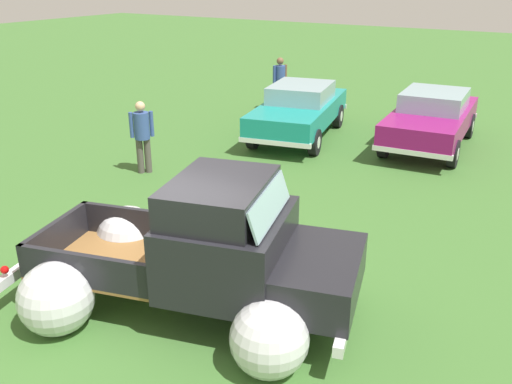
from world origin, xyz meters
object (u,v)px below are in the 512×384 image
at_px(show_car_1, 431,117).
at_px(vintage_pickup_truck, 210,262).
at_px(spectator_0, 280,81).
at_px(show_car_0, 299,109).
at_px(spectator_1, 142,133).

bearing_deg(show_car_1, vintage_pickup_truck, -7.30).
bearing_deg(spectator_0, show_car_0, 155.50).
bearing_deg(vintage_pickup_truck, spectator_0, 100.04).
xyz_separation_m(show_car_0, spectator_0, (-1.94, 2.39, 0.20)).
bearing_deg(spectator_0, show_car_1, -168.70).
distance_m(show_car_0, show_car_1, 3.45).
bearing_deg(spectator_0, spectator_1, 118.81).
height_order(spectator_0, spectator_1, spectator_0).
height_order(show_car_1, spectator_0, spectator_0).
relative_size(vintage_pickup_truck, spectator_0, 2.89).
xyz_separation_m(show_car_0, spectator_1, (-1.66, -4.41, 0.15)).
height_order(vintage_pickup_truck, spectator_1, vintage_pickup_truck).
bearing_deg(spectator_1, show_car_0, -65.94).
xyz_separation_m(show_car_0, show_car_1, (3.32, 0.96, -0.00)).
xyz_separation_m(vintage_pickup_truck, show_car_0, (-2.86, 8.11, 0.02)).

